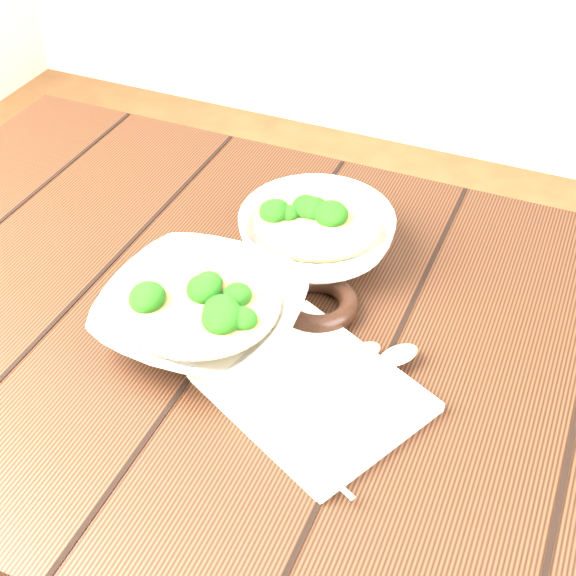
# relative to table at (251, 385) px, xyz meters

# --- Properties ---
(table) EXTENTS (1.20, 0.80, 0.75)m
(table) POSITION_rel_table_xyz_m (0.00, 0.00, 0.00)
(table) COLOR #33190E
(table) RESTS_ON ground
(soup_bowl_front) EXTENTS (0.24, 0.24, 0.07)m
(soup_bowl_front) POSITION_rel_table_xyz_m (-0.04, -0.04, 0.15)
(soup_bowl_front) COLOR silver
(soup_bowl_front) RESTS_ON table
(soup_bowl_back) EXTENTS (0.24, 0.24, 0.08)m
(soup_bowl_back) POSITION_rel_table_xyz_m (0.03, 0.15, 0.16)
(soup_bowl_back) COLOR silver
(soup_bowl_back) RESTS_ON table
(trivet) EXTENTS (0.12, 0.12, 0.03)m
(trivet) POSITION_rel_table_xyz_m (0.07, 0.05, 0.13)
(trivet) COLOR black
(trivet) RESTS_ON table
(napkin) EXTENTS (0.29, 0.27, 0.01)m
(napkin) POSITION_rel_table_xyz_m (0.12, -0.08, 0.13)
(napkin) COLOR beige
(napkin) RESTS_ON table
(spoon_left) EXTENTS (0.12, 0.17, 0.01)m
(spoon_left) POSITION_rel_table_xyz_m (0.13, -0.05, 0.14)
(spoon_left) COLOR #A19D8E
(spoon_left) RESTS_ON napkin
(spoon_right) EXTENTS (0.12, 0.17, 0.01)m
(spoon_right) POSITION_rel_table_xyz_m (0.17, -0.03, 0.14)
(spoon_right) COLOR #A19D8E
(spoon_right) RESTS_ON napkin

